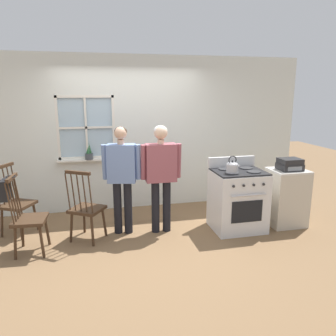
# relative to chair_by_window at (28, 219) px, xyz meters

# --- Properties ---
(ground_plane) EXTENTS (16.00, 16.00, 0.00)m
(ground_plane) POSITION_rel_chair_by_window_xyz_m (1.49, 0.08, -0.46)
(ground_plane) COLOR brown
(wall_back) EXTENTS (6.40, 0.16, 2.70)m
(wall_back) POSITION_rel_chair_by_window_xyz_m (1.52, 1.48, 0.88)
(wall_back) COLOR silver
(wall_back) RESTS_ON ground_plane
(chair_by_window) EXTENTS (0.44, 0.45, 1.05)m
(chair_by_window) POSITION_rel_chair_by_window_xyz_m (0.00, 0.00, 0.00)
(chair_by_window) COLOR #3D2819
(chair_by_window) RESTS_ON ground_plane
(chair_near_wall) EXTENTS (0.57, 0.56, 1.05)m
(chair_near_wall) POSITION_rel_chair_by_window_xyz_m (0.73, 0.22, 0.00)
(chair_near_wall) COLOR #3D2819
(chair_near_wall) RESTS_ON ground_plane
(chair_center_cluster) EXTENTS (0.55, 0.56, 1.05)m
(chair_center_cluster) POSITION_rel_chair_by_window_xyz_m (-0.28, 0.68, 0.00)
(chair_center_cluster) COLOR #3D2819
(chair_center_cluster) RESTS_ON ground_plane
(person_elderly_left) EXTENTS (0.56, 0.29, 1.60)m
(person_elderly_left) POSITION_rel_chair_by_window_xyz_m (1.26, 0.35, 0.49)
(person_elderly_left) COLOR black
(person_elderly_left) RESTS_ON ground_plane
(person_teen_center) EXTENTS (0.60, 0.22, 1.61)m
(person_teen_center) POSITION_rel_chair_by_window_xyz_m (1.82, 0.27, 0.52)
(person_teen_center) COLOR black
(person_teen_center) RESTS_ON ground_plane
(stove) EXTENTS (0.77, 0.68, 1.08)m
(stove) POSITION_rel_chair_by_window_xyz_m (2.98, 0.11, 0.01)
(stove) COLOR silver
(stove) RESTS_ON ground_plane
(kettle) EXTENTS (0.21, 0.17, 0.25)m
(kettle) POSITION_rel_chair_by_window_xyz_m (2.81, -0.02, 0.56)
(kettle) COLOR #B7B7BC
(kettle) RESTS_ON stove
(potted_plant) EXTENTS (0.13, 0.13, 0.31)m
(potted_plant) POSITION_rel_chair_by_window_xyz_m (0.79, 1.39, 0.57)
(potted_plant) COLOR #42474C
(potted_plant) RESTS_ON wall_back
(handbag) EXTENTS (0.20, 0.23, 0.31)m
(handbag) POSITION_rel_chair_by_window_xyz_m (-0.23, 0.02, 0.42)
(handbag) COLOR black
(handbag) RESTS_ON chair_by_window
(side_counter) EXTENTS (0.55, 0.50, 0.90)m
(side_counter) POSITION_rel_chair_by_window_xyz_m (3.81, 0.10, -0.01)
(side_counter) COLOR beige
(side_counter) RESTS_ON ground_plane
(stereo) EXTENTS (0.34, 0.29, 0.18)m
(stereo) POSITION_rel_chair_by_window_xyz_m (3.81, 0.08, 0.52)
(stereo) COLOR #232326
(stereo) RESTS_ON side_counter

